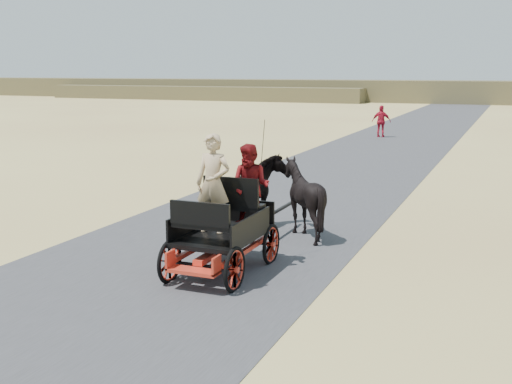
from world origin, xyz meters
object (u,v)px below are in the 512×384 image
at_px(horse_left, 257,195).
at_px(pedestrian, 381,121).
at_px(carriage, 223,253).
at_px(horse_right, 303,198).

relative_size(horse_left, pedestrian, 1.16).
bearing_deg(horse_left, carriage, 100.39).
relative_size(horse_right, pedestrian, 0.98).
distance_m(carriage, horse_left, 3.09).
bearing_deg(carriage, horse_right, 79.61).
xyz_separation_m(carriage, horse_left, (-0.55, 3.00, 0.49)).
bearing_deg(pedestrian, carriage, 93.05).
bearing_deg(pedestrian, horse_left, 92.27).
relative_size(carriage, horse_right, 1.41).
bearing_deg(carriage, pedestrian, 94.85).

